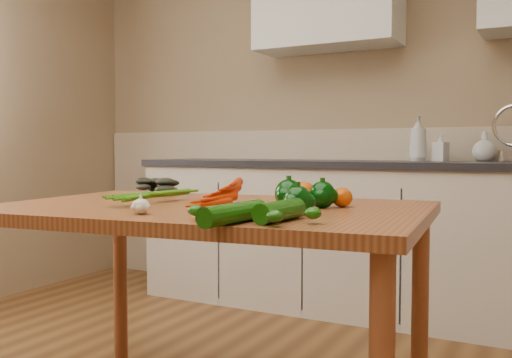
{
  "coord_description": "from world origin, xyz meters",
  "views": [
    {
      "loc": [
        1.2,
        -1.08,
        0.97
      ],
      "look_at": [
        0.19,
        0.82,
        0.86
      ],
      "focal_mm": 40.0,
      "sensor_mm": 36.0,
      "label": 1
    }
  ],
  "objects_px": {
    "zucchini_b": "(233,213)",
    "pepper_a": "(289,194)",
    "table": "(209,230)",
    "tomato_c": "(342,197)",
    "leafy_greens": "(158,182)",
    "garlic_bulb": "(141,206)",
    "zucchini_a": "(280,211)",
    "pepper_b": "(322,195)",
    "soap_bottle_c": "(484,147)",
    "soap_bottle_b": "(441,147)",
    "tomato_a": "(300,195)",
    "soap_bottle_a": "(418,138)",
    "carrot_bunch": "(200,195)",
    "tomato_b": "(303,192)",
    "pepper_c": "(298,200)"
  },
  "relations": [
    {
      "from": "zucchini_b",
      "to": "pepper_a",
      "type": "bearing_deg",
      "value": 95.23
    },
    {
      "from": "table",
      "to": "zucchini_b",
      "type": "bearing_deg",
      "value": -55.68
    },
    {
      "from": "tomato_c",
      "to": "leafy_greens",
      "type": "bearing_deg",
      "value": 171.14
    },
    {
      "from": "garlic_bulb",
      "to": "zucchini_a",
      "type": "distance_m",
      "value": 0.44
    },
    {
      "from": "pepper_b",
      "to": "soap_bottle_c",
      "type": "bearing_deg",
      "value": 79.59
    },
    {
      "from": "soap_bottle_b",
      "to": "tomato_a",
      "type": "xyz_separation_m",
      "value": [
        -0.2,
        -1.55,
        -0.17
      ]
    },
    {
      "from": "pepper_b",
      "to": "tomato_a",
      "type": "xyz_separation_m",
      "value": [
        -0.12,
        0.1,
        -0.01
      ]
    },
    {
      "from": "pepper_a",
      "to": "table",
      "type": "bearing_deg",
      "value": -170.54
    },
    {
      "from": "soap_bottle_a",
      "to": "zucchini_b",
      "type": "height_order",
      "value": "soap_bottle_a"
    },
    {
      "from": "soap_bottle_b",
      "to": "leafy_greens",
      "type": "distance_m",
      "value": 1.72
    },
    {
      "from": "leafy_greens",
      "to": "pepper_b",
      "type": "bearing_deg",
      "value": -12.99
    },
    {
      "from": "leafy_greens",
      "to": "carrot_bunch",
      "type": "bearing_deg",
      "value": -35.98
    },
    {
      "from": "soap_bottle_b",
      "to": "tomato_b",
      "type": "bearing_deg",
      "value": -169.79
    },
    {
      "from": "garlic_bulb",
      "to": "zucchini_b",
      "type": "xyz_separation_m",
      "value": [
        0.35,
        -0.06,
        0.0
      ]
    },
    {
      "from": "soap_bottle_c",
      "to": "zucchini_b",
      "type": "distance_m",
      "value": 2.21
    },
    {
      "from": "pepper_b",
      "to": "tomato_c",
      "type": "distance_m",
      "value": 0.07
    },
    {
      "from": "table",
      "to": "zucchini_a",
      "type": "bearing_deg",
      "value": -40.64
    },
    {
      "from": "soap_bottle_a",
      "to": "pepper_b",
      "type": "height_order",
      "value": "soap_bottle_a"
    },
    {
      "from": "carrot_bunch",
      "to": "tomato_b",
      "type": "relative_size",
      "value": 3.29
    },
    {
      "from": "garlic_bulb",
      "to": "pepper_b",
      "type": "xyz_separation_m",
      "value": [
        0.41,
        0.43,
        0.02
      ]
    },
    {
      "from": "pepper_c",
      "to": "tomato_a",
      "type": "distance_m",
      "value": 0.34
    },
    {
      "from": "zucchini_a",
      "to": "leafy_greens",
      "type": "bearing_deg",
      "value": 145.86
    },
    {
      "from": "table",
      "to": "pepper_b",
      "type": "height_order",
      "value": "pepper_b"
    },
    {
      "from": "soap_bottle_c",
      "to": "tomato_b",
      "type": "bearing_deg",
      "value": 132.83
    },
    {
      "from": "pepper_c",
      "to": "zucchini_a",
      "type": "xyz_separation_m",
      "value": [
        0.02,
        -0.17,
        -0.01
      ]
    },
    {
      "from": "soap_bottle_c",
      "to": "pepper_a",
      "type": "distance_m",
      "value": 1.8
    },
    {
      "from": "tomato_a",
      "to": "zucchini_b",
      "type": "height_order",
      "value": "tomato_a"
    },
    {
      "from": "table",
      "to": "tomato_a",
      "type": "xyz_separation_m",
      "value": [
        0.25,
        0.2,
        0.12
      ]
    },
    {
      "from": "soap_bottle_c",
      "to": "pepper_a",
      "type": "height_order",
      "value": "soap_bottle_c"
    },
    {
      "from": "pepper_a",
      "to": "tomato_a",
      "type": "height_order",
      "value": "pepper_a"
    },
    {
      "from": "tomato_a",
      "to": "leafy_greens",
      "type": "bearing_deg",
      "value": 172.46
    },
    {
      "from": "garlic_bulb",
      "to": "tomato_b",
      "type": "distance_m",
      "value": 0.63
    },
    {
      "from": "carrot_bunch",
      "to": "tomato_a",
      "type": "distance_m",
      "value": 0.35
    },
    {
      "from": "table",
      "to": "tomato_c",
      "type": "height_order",
      "value": "tomato_c"
    },
    {
      "from": "pepper_b",
      "to": "tomato_a",
      "type": "distance_m",
      "value": 0.16
    },
    {
      "from": "soap_bottle_c",
      "to": "carrot_bunch",
      "type": "xyz_separation_m",
      "value": [
        -0.72,
        -1.8,
        -0.17
      ]
    },
    {
      "from": "leafy_greens",
      "to": "zucchini_a",
      "type": "bearing_deg",
      "value": -34.14
    },
    {
      "from": "pepper_b",
      "to": "tomato_b",
      "type": "bearing_deg",
      "value": 131.73
    },
    {
      "from": "tomato_c",
      "to": "tomato_b",
      "type": "bearing_deg",
      "value": 152.76
    },
    {
      "from": "pepper_b",
      "to": "tomato_b",
      "type": "xyz_separation_m",
      "value": [
        -0.13,
        0.15,
        -0.01
      ]
    },
    {
      "from": "tomato_a",
      "to": "zucchini_a",
      "type": "distance_m",
      "value": 0.5
    },
    {
      "from": "carrot_bunch",
      "to": "pepper_b",
      "type": "relative_size",
      "value": 3.12
    },
    {
      "from": "soap_bottle_a",
      "to": "soap_bottle_c",
      "type": "distance_m",
      "value": 0.36
    },
    {
      "from": "pepper_c",
      "to": "table",
      "type": "bearing_deg",
      "value": 163.5
    },
    {
      "from": "table",
      "to": "tomato_c",
      "type": "relative_size",
      "value": 21.97
    },
    {
      "from": "tomato_c",
      "to": "soap_bottle_a",
      "type": "bearing_deg",
      "value": 93.29
    },
    {
      "from": "soap_bottle_a",
      "to": "carrot_bunch",
      "type": "height_order",
      "value": "soap_bottle_a"
    },
    {
      "from": "soap_bottle_c",
      "to": "tomato_c",
      "type": "distance_m",
      "value": 1.67
    },
    {
      "from": "pepper_a",
      "to": "tomato_b",
      "type": "relative_size",
      "value": 1.13
    },
    {
      "from": "pepper_c",
      "to": "soap_bottle_a",
      "type": "bearing_deg",
      "value": 91.48
    }
  ]
}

